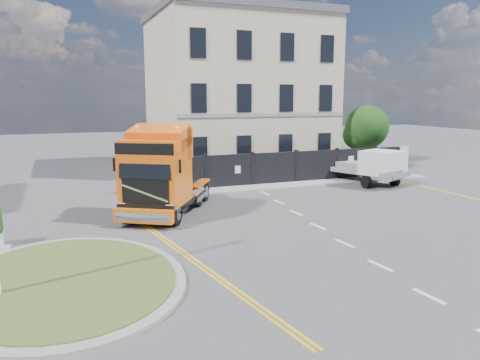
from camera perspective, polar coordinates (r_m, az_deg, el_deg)
name	(u,v)px	position (r m, az deg, el deg)	size (l,w,h in m)	color
ground	(249,231)	(18.94, 1.09, -6.26)	(120.00, 120.00, 0.00)	#424244
traffic_island	(66,280)	(14.71, -20.44, -11.41)	(6.80, 6.80, 0.17)	gray
hoarding_fence	(290,168)	(29.45, 6.08, 1.51)	(18.80, 0.25, 2.00)	black
georgian_building	(238,92)	(35.74, -0.27, 10.71)	(12.30, 10.30, 12.80)	beige
tree	(365,129)	(36.02, 14.96, 6.03)	(3.20, 3.20, 4.80)	#382619
pavement_far	(288,185)	(28.57, 5.90, -0.66)	(20.00, 1.60, 0.12)	gray
truck	(161,177)	(21.26, -9.59, 0.36)	(5.64, 7.01, 4.02)	black
flatbed_pickup	(375,166)	(29.78, 16.09, 1.62)	(3.78, 5.77, 2.19)	slate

